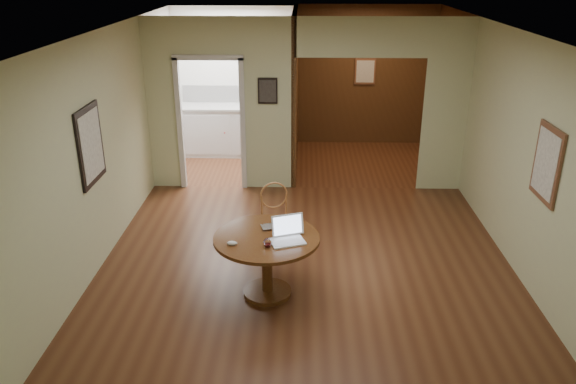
{
  "coord_description": "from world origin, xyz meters",
  "views": [
    {
      "loc": [
        -0.06,
        -6.05,
        3.45
      ],
      "look_at": [
        -0.22,
        -0.2,
        1.03
      ],
      "focal_mm": 35.0,
      "sensor_mm": 36.0,
      "label": 1
    }
  ],
  "objects_px": {
    "dining_table": "(267,252)",
    "closed_laptop": "(279,228)",
    "chair": "(275,215)",
    "open_laptop": "(287,234)"
  },
  "relations": [
    {
      "from": "open_laptop",
      "to": "closed_laptop",
      "type": "relative_size",
      "value": 1.15
    },
    {
      "from": "closed_laptop",
      "to": "chair",
      "type": "bearing_deg",
      "value": 77.82
    },
    {
      "from": "closed_laptop",
      "to": "dining_table",
      "type": "bearing_deg",
      "value": -141.69
    },
    {
      "from": "dining_table",
      "to": "open_laptop",
      "type": "distance_m",
      "value": 0.34
    },
    {
      "from": "dining_table",
      "to": "open_laptop",
      "type": "xyz_separation_m",
      "value": [
        0.23,
        -0.06,
        0.25
      ]
    },
    {
      "from": "chair",
      "to": "open_laptop",
      "type": "relative_size",
      "value": 2.22
    },
    {
      "from": "chair",
      "to": "open_laptop",
      "type": "distance_m",
      "value": 1.11
    },
    {
      "from": "dining_table",
      "to": "closed_laptop",
      "type": "relative_size",
      "value": 3.21
    },
    {
      "from": "open_laptop",
      "to": "closed_laptop",
      "type": "xyz_separation_m",
      "value": [
        -0.1,
        0.24,
        -0.05
      ]
    },
    {
      "from": "chair",
      "to": "dining_table",
      "type": "bearing_deg",
      "value": -106.33
    }
  ]
}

